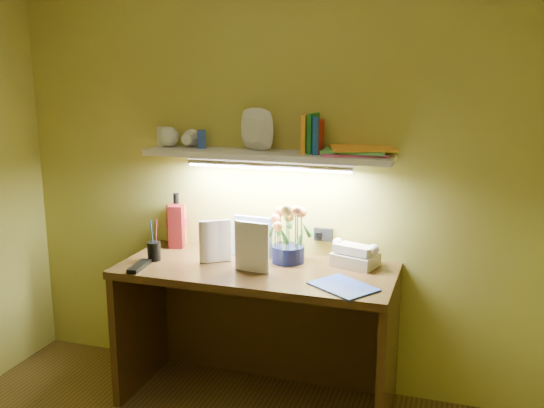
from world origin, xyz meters
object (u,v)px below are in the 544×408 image
(desk, at_px, (256,336))
(whisky_bottle, at_px, (177,219))
(desk_clock, at_px, (363,254))
(flower_bouquet, at_px, (288,234))
(telephone, at_px, (355,253))

(desk, relative_size, whisky_bottle, 4.68)
(desk, distance_m, desk_clock, 0.70)
(desk_clock, height_order, whisky_bottle, whisky_bottle)
(desk, xyz_separation_m, whisky_bottle, (-0.56, 0.25, 0.52))
(desk, relative_size, flower_bouquet, 4.62)
(desk, bearing_deg, telephone, 21.14)
(desk, distance_m, whisky_bottle, 0.81)
(desk, distance_m, telephone, 0.67)
(flower_bouquet, height_order, desk_clock, flower_bouquet)
(desk, xyz_separation_m, telephone, (0.47, 0.18, 0.44))
(desk, distance_m, flower_bouquet, 0.56)
(telephone, bearing_deg, whisky_bottle, -166.12)
(desk, height_order, telephone, telephone)
(flower_bouquet, xyz_separation_m, whisky_bottle, (-0.69, 0.11, -0.00))
(desk, relative_size, telephone, 6.52)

